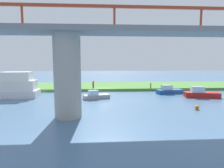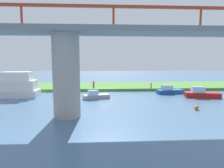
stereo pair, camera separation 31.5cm
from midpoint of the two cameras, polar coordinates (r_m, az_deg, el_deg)
ground_plane at (r=35.76m, az=-1.79°, el=-2.26°), size 160.00×160.00×0.00m
grassy_bank at (r=41.66m, az=-2.01°, el=-0.64°), size 80.00×12.00×0.50m
bridge_pylon at (r=19.37m, az=-12.97°, el=2.30°), size 2.65×2.65×8.27m
bridge_span at (r=19.60m, az=-13.33°, el=15.93°), size 67.24×4.30×3.25m
person_on_bank at (r=37.69m, az=-5.26°, el=0.02°), size 0.45×0.45×1.39m
mooring_post at (r=37.46m, az=11.80°, el=-0.48°), size 0.20×0.20×0.96m
motorboat_white at (r=33.61m, az=-27.34°, el=-0.80°), size 8.57×2.97×4.36m
skiff_small at (r=34.89m, az=16.91°, el=-1.88°), size 4.73×2.34×1.51m
motorboat_red at (r=33.01m, az=25.20°, el=-2.58°), size 5.37×2.81×1.70m
pontoon_yellow at (r=28.97m, az=-4.60°, el=-3.47°), size 4.14×2.51×1.30m
marker_buoy at (r=24.45m, az=24.19°, el=-6.45°), size 0.50×0.50×0.50m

